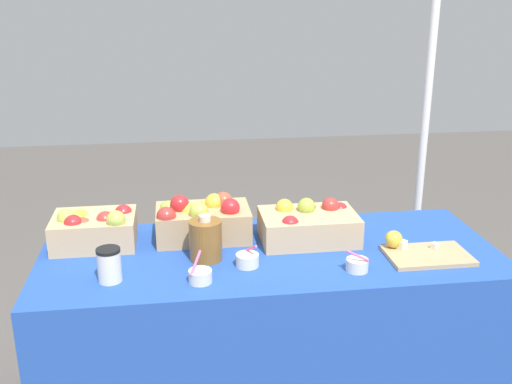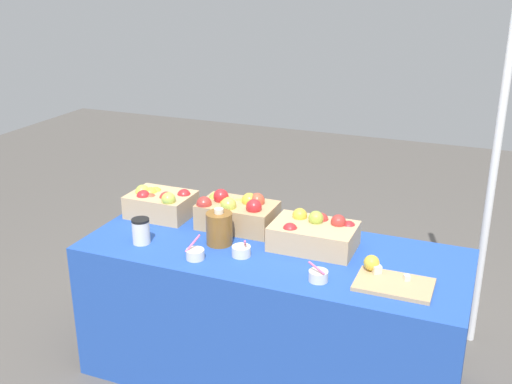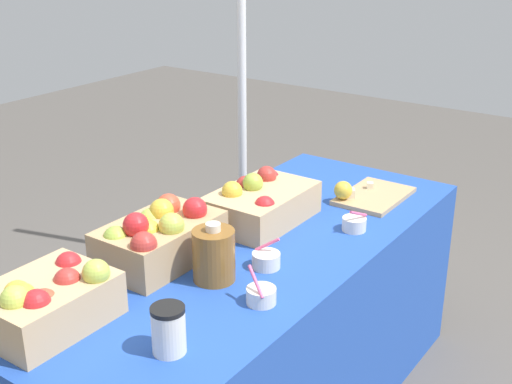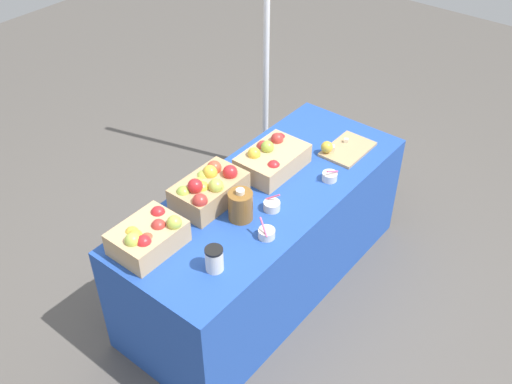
{
  "view_description": "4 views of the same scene",
  "coord_description": "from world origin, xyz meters",
  "px_view_note": "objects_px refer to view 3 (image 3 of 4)",
  "views": [
    {
      "loc": [
        -0.37,
        -2.26,
        1.77
      ],
      "look_at": [
        -0.06,
        -0.03,
        1.01
      ],
      "focal_mm": 41.99,
      "sensor_mm": 36.0,
      "label": 1
    },
    {
      "loc": [
        0.96,
        -2.57,
        2.06
      ],
      "look_at": [
        -0.1,
        0.02,
        1.02
      ],
      "focal_mm": 43.04,
      "sensor_mm": 36.0,
      "label": 2
    },
    {
      "loc": [
        -1.71,
        -1.21,
        1.76
      ],
      "look_at": [
        0.01,
        -0.01,
        0.93
      ],
      "focal_mm": 47.52,
      "sensor_mm": 36.0,
      "label": 3
    },
    {
      "loc": [
        -2.07,
        -1.58,
        2.8
      ],
      "look_at": [
        -0.12,
        -0.02,
        0.81
      ],
      "focal_mm": 41.41,
      "sensor_mm": 36.0,
      "label": 4
    }
  ],
  "objects_px": {
    "cutting_board_front": "(367,195)",
    "sample_bowl_near": "(354,224)",
    "apple_crate_right": "(261,202)",
    "apple_crate_left": "(47,300)",
    "coffee_cup": "(169,330)",
    "apple_crate_middle": "(159,236)",
    "cider_jug": "(214,255)",
    "tent_pole": "(242,69)",
    "sample_bowl_mid": "(266,260)",
    "sample_bowl_far": "(261,295)"
  },
  "relations": [
    {
      "from": "sample_bowl_near",
      "to": "sample_bowl_mid",
      "type": "bearing_deg",
      "value": 166.47
    },
    {
      "from": "apple_crate_left",
      "to": "apple_crate_right",
      "type": "distance_m",
      "value": 0.92
    },
    {
      "from": "apple_crate_right",
      "to": "apple_crate_left",
      "type": "bearing_deg",
      "value": 175.55
    },
    {
      "from": "apple_crate_left",
      "to": "cider_jug",
      "type": "bearing_deg",
      "value": -24.47
    },
    {
      "from": "apple_crate_right",
      "to": "cider_jug",
      "type": "height_order",
      "value": "cider_jug"
    },
    {
      "from": "apple_crate_middle",
      "to": "sample_bowl_near",
      "type": "relative_size",
      "value": 4.39
    },
    {
      "from": "apple_crate_left",
      "to": "cutting_board_front",
      "type": "relative_size",
      "value": 1.03
    },
    {
      "from": "apple_crate_middle",
      "to": "cutting_board_front",
      "type": "bearing_deg",
      "value": -19.84
    },
    {
      "from": "apple_crate_middle",
      "to": "coffee_cup",
      "type": "relative_size",
      "value": 3.08
    },
    {
      "from": "apple_crate_middle",
      "to": "sample_bowl_mid",
      "type": "xyz_separation_m",
      "value": [
        0.16,
        -0.31,
        -0.06
      ]
    },
    {
      "from": "apple_crate_right",
      "to": "tent_pole",
      "type": "height_order",
      "value": "tent_pole"
    },
    {
      "from": "cider_jug",
      "to": "tent_pole",
      "type": "relative_size",
      "value": 0.09
    },
    {
      "from": "apple_crate_middle",
      "to": "coffee_cup",
      "type": "distance_m",
      "value": 0.52
    },
    {
      "from": "apple_crate_middle",
      "to": "cider_jug",
      "type": "relative_size",
      "value": 2.13
    },
    {
      "from": "apple_crate_right",
      "to": "cutting_board_front",
      "type": "bearing_deg",
      "value": -29.24
    },
    {
      "from": "apple_crate_left",
      "to": "coffee_cup",
      "type": "bearing_deg",
      "value": -74.85
    },
    {
      "from": "apple_crate_middle",
      "to": "tent_pole",
      "type": "height_order",
      "value": "tent_pole"
    },
    {
      "from": "sample_bowl_far",
      "to": "tent_pole",
      "type": "relative_size",
      "value": 0.05
    },
    {
      "from": "cutting_board_front",
      "to": "apple_crate_middle",
      "type": "bearing_deg",
      "value": 160.16
    },
    {
      "from": "sample_bowl_near",
      "to": "cider_jug",
      "type": "relative_size",
      "value": 0.49
    },
    {
      "from": "sample_bowl_near",
      "to": "coffee_cup",
      "type": "bearing_deg",
      "value": 177.32
    },
    {
      "from": "apple_crate_middle",
      "to": "sample_bowl_near",
      "type": "distance_m",
      "value": 0.71
    },
    {
      "from": "apple_crate_right",
      "to": "cutting_board_front",
      "type": "height_order",
      "value": "apple_crate_right"
    },
    {
      "from": "sample_bowl_near",
      "to": "apple_crate_left",
      "type": "bearing_deg",
      "value": 159.0
    },
    {
      "from": "sample_bowl_near",
      "to": "sample_bowl_far",
      "type": "height_order",
      "value": "sample_bowl_far"
    },
    {
      "from": "sample_bowl_mid",
      "to": "coffee_cup",
      "type": "relative_size",
      "value": 0.76
    },
    {
      "from": "apple_crate_left",
      "to": "apple_crate_middle",
      "type": "distance_m",
      "value": 0.46
    },
    {
      "from": "apple_crate_middle",
      "to": "cutting_board_front",
      "type": "xyz_separation_m",
      "value": [
        0.87,
        -0.31,
        -0.07
      ]
    },
    {
      "from": "cutting_board_front",
      "to": "cider_jug",
      "type": "distance_m",
      "value": 0.87
    },
    {
      "from": "apple_crate_middle",
      "to": "cider_jug",
      "type": "height_order",
      "value": "apple_crate_middle"
    },
    {
      "from": "apple_crate_left",
      "to": "apple_crate_right",
      "type": "relative_size",
      "value": 0.84
    },
    {
      "from": "apple_crate_right",
      "to": "cider_jug",
      "type": "bearing_deg",
      "value": -162.95
    },
    {
      "from": "sample_bowl_mid",
      "to": "coffee_cup",
      "type": "distance_m",
      "value": 0.53
    },
    {
      "from": "cutting_board_front",
      "to": "sample_bowl_far",
      "type": "bearing_deg",
      "value": -173.21
    },
    {
      "from": "sample_bowl_far",
      "to": "tent_pole",
      "type": "xyz_separation_m",
      "value": [
        1.27,
        0.99,
        0.34
      ]
    },
    {
      "from": "apple_crate_middle",
      "to": "sample_bowl_far",
      "type": "bearing_deg",
      "value": -93.97
    },
    {
      "from": "apple_crate_left",
      "to": "coffee_cup",
      "type": "xyz_separation_m",
      "value": [
        0.1,
        -0.35,
        -0.01
      ]
    },
    {
      "from": "coffee_cup",
      "to": "sample_bowl_near",
      "type": "bearing_deg",
      "value": -2.68
    },
    {
      "from": "apple_crate_right",
      "to": "coffee_cup",
      "type": "height_order",
      "value": "apple_crate_right"
    },
    {
      "from": "cutting_board_front",
      "to": "sample_bowl_mid",
      "type": "height_order",
      "value": "sample_bowl_mid"
    },
    {
      "from": "sample_bowl_far",
      "to": "sample_bowl_near",
      "type": "bearing_deg",
      "value": 1.15
    },
    {
      "from": "sample_bowl_far",
      "to": "coffee_cup",
      "type": "relative_size",
      "value": 0.85
    },
    {
      "from": "cutting_board_front",
      "to": "sample_bowl_near",
      "type": "bearing_deg",
      "value": -162.06
    },
    {
      "from": "apple_crate_left",
      "to": "cider_jug",
      "type": "height_order",
      "value": "cider_jug"
    },
    {
      "from": "sample_bowl_near",
      "to": "sample_bowl_mid",
      "type": "relative_size",
      "value": 0.93
    },
    {
      "from": "sample_bowl_mid",
      "to": "coffee_cup",
      "type": "height_order",
      "value": "coffee_cup"
    },
    {
      "from": "sample_bowl_mid",
      "to": "apple_crate_middle",
      "type": "bearing_deg",
      "value": 117.63
    },
    {
      "from": "cutting_board_front",
      "to": "sample_bowl_near",
      "type": "relative_size",
      "value": 3.64
    },
    {
      "from": "sample_bowl_near",
      "to": "coffee_cup",
      "type": "distance_m",
      "value": 0.94
    },
    {
      "from": "sample_bowl_far",
      "to": "cider_jug",
      "type": "bearing_deg",
      "value": 80.41
    }
  ]
}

